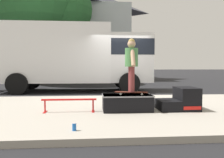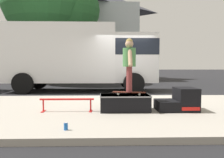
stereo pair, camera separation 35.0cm
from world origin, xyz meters
name	(u,v)px [view 2 (the right image)]	position (x,y,z in m)	size (l,w,h in m)	color
ground_plane	(128,97)	(0.00, 0.00, 0.00)	(140.00, 140.00, 0.00)	black
sidewalk_slab	(139,110)	(0.00, -3.00, 0.06)	(50.00, 5.00, 0.12)	#A8A093
skate_box	(125,102)	(-0.41, -3.39, 0.33)	(1.17, 0.68, 0.38)	black
kicker_ramp	(180,101)	(0.92, -3.39, 0.35)	(0.94, 0.69, 0.54)	black
grind_rail	(67,102)	(-1.77, -3.44, 0.35)	(1.27, 0.28, 0.31)	red
skateboard	(129,92)	(-0.31, -3.41, 0.56)	(0.80, 0.36, 0.07)	#4C1E14
skater_kid	(129,61)	(-0.31, -3.41, 1.31)	(0.31, 0.65, 1.26)	brown
soda_can	(66,126)	(-1.53, -5.05, 0.18)	(0.07, 0.07, 0.13)	#1959B2
box_truck	(82,55)	(-1.96, 2.20, 1.70)	(6.91, 2.63, 3.05)	white
street_tree_main	(52,1)	(-4.42, 7.11, 5.52)	(6.52, 5.93, 8.66)	brown
house_behind	(84,32)	(-2.75, 12.39, 4.24)	(9.54, 8.23, 8.40)	silver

